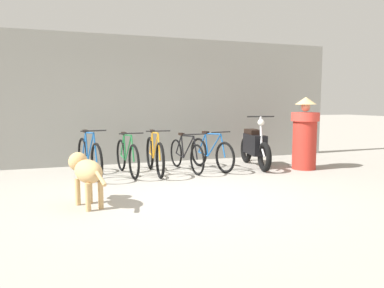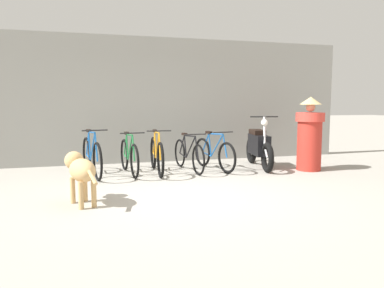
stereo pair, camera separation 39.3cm
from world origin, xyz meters
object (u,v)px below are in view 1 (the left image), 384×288
object	(u,v)px
bicycle_2	(155,155)
bicycle_0	(89,157)
motorcycle	(255,147)
person_in_robes	(305,133)
stray_dog	(86,171)
bicycle_4	(211,154)
bicycle_3	(186,155)
bicycle_1	(127,157)

from	to	relation	value
bicycle_2	bicycle_0	bearing A→B (deg)	-88.77
bicycle_0	motorcycle	size ratio (longest dim) A/B	0.95
bicycle_0	person_in_robes	world-z (taller)	person_in_robes
stray_dog	bicycle_4	bearing A→B (deg)	-70.65
bicycle_3	bicycle_1	bearing A→B (deg)	-94.23
bicycle_0	bicycle_4	bearing A→B (deg)	79.94
motorcycle	bicycle_4	bearing A→B (deg)	-81.71
bicycle_1	motorcycle	world-z (taller)	motorcycle
stray_dog	person_in_robes	world-z (taller)	person_in_robes
bicycle_2	motorcycle	world-z (taller)	motorcycle
bicycle_3	stray_dog	distance (m)	2.93
bicycle_2	bicycle_4	distance (m)	1.22
motorcycle	person_in_robes	size ratio (longest dim) A/B	1.20
person_in_robes	bicycle_1	bearing A→B (deg)	32.29
bicycle_2	motorcycle	bearing A→B (deg)	93.19
bicycle_3	motorcycle	distance (m)	1.57
bicycle_0	bicycle_2	distance (m)	1.25
bicycle_1	person_in_robes	world-z (taller)	person_in_robes
bicycle_2	bicycle_4	xyz separation A→B (m)	(1.22, 0.04, -0.02)
bicycle_2	stray_dog	xyz separation A→B (m)	(-1.43, -1.98, 0.12)
bicycle_1	motorcycle	xyz separation A→B (m)	(2.77, -0.02, 0.10)
bicycle_2	bicycle_4	world-z (taller)	bicycle_2
bicycle_0	motorcycle	xyz separation A→B (m)	(3.48, -0.03, 0.07)
bicycle_2	stray_dog	distance (m)	2.45
bicycle_0	bicycle_4	xyz separation A→B (m)	(2.47, -0.00, -0.04)
bicycle_1	motorcycle	bearing A→B (deg)	84.18
motorcycle	stray_dog	world-z (taller)	motorcycle
bicycle_1	person_in_robes	xyz separation A→B (m)	(3.63, -0.60, 0.41)
stray_dog	motorcycle	bearing A→B (deg)	-79.41
bicycle_0	person_in_robes	size ratio (longest dim) A/B	1.13
bicycle_2	motorcycle	xyz separation A→B (m)	(2.23, 0.01, 0.09)
bicycle_4	motorcycle	distance (m)	1.02
motorcycle	person_in_robes	distance (m)	1.08
person_in_robes	stray_dog	bearing A→B (deg)	58.99
bicycle_4	stray_dog	world-z (taller)	bicycle_4
bicycle_4	bicycle_0	bearing A→B (deg)	-102.20
bicycle_1	bicycle_2	bearing A→B (deg)	81.47
bicycle_0	bicycle_2	xyz separation A→B (m)	(1.25, -0.04, -0.01)
bicycle_1	bicycle_3	xyz separation A→B (m)	(1.21, 0.03, -0.02)
bicycle_3	stray_dog	size ratio (longest dim) A/B	1.56
bicycle_4	motorcycle	xyz separation A→B (m)	(1.01, -0.03, 0.11)
bicycle_0	bicycle_4	distance (m)	2.47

